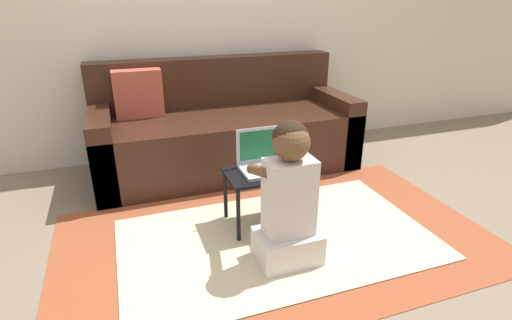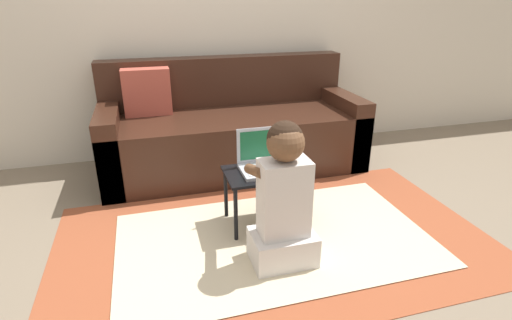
# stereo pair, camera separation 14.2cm
# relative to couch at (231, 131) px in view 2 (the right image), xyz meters

# --- Properties ---
(ground_plane) EXTENTS (16.00, 16.00, 0.00)m
(ground_plane) POSITION_rel_couch_xyz_m (-0.09, -1.00, -0.30)
(ground_plane) COLOR #7F705B
(wall_back) EXTENTS (9.00, 0.06, 2.50)m
(wall_back) POSITION_rel_couch_xyz_m (-0.09, 0.45, 0.95)
(wall_back) COLOR beige
(wall_back) RESTS_ON ground_plane
(area_rug) EXTENTS (2.51, 1.47, 0.01)m
(area_rug) POSITION_rel_couch_xyz_m (-0.00, -1.17, -0.30)
(area_rug) COLOR #9E4C2D
(area_rug) RESTS_ON ground_plane
(couch) EXTENTS (2.05, 0.83, 0.87)m
(couch) POSITION_rel_couch_xyz_m (0.00, 0.00, 0.00)
(couch) COLOR #381E14
(couch) RESTS_ON ground_plane
(laptop_desk) EXTENTS (0.49, 0.33, 0.36)m
(laptop_desk) POSITION_rel_couch_xyz_m (-0.00, -0.97, 0.00)
(laptop_desk) COLOR black
(laptop_desk) RESTS_ON ground_plane
(laptop) EXTENTS (0.29, 0.23, 0.24)m
(laptop) POSITION_rel_couch_xyz_m (-0.01, -0.94, 0.10)
(laptop) COLOR #B7BCC6
(laptop) RESTS_ON laptop_desk
(computer_mouse) EXTENTS (0.06, 0.10, 0.04)m
(computer_mouse) POSITION_rel_couch_xyz_m (0.20, -1.00, 0.08)
(computer_mouse) COLOR #234CB2
(computer_mouse) RESTS_ON laptop_desk
(person_seated) EXTENTS (0.34, 0.38, 0.79)m
(person_seated) POSITION_rel_couch_xyz_m (-0.03, -1.36, 0.07)
(person_seated) COLOR silver
(person_seated) RESTS_ON ground_plane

